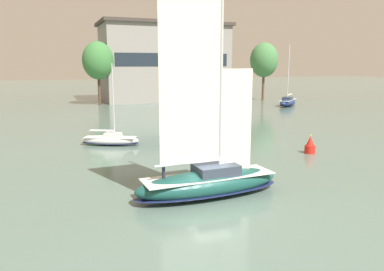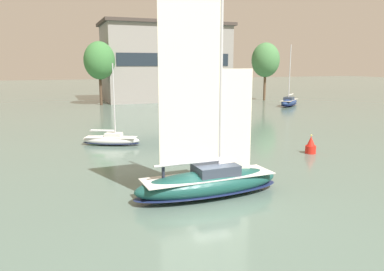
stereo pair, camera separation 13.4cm
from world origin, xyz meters
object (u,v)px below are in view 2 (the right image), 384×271
object	(u,v)px
sailboat_main	(209,180)
tree_shore_right	(266,60)
tree_shore_center	(99,61)
channel_buoy	(311,146)
sailboat_moored_mid_channel	(289,102)
tree_shore_left	(217,64)
sailboat_moored_near_marina	(111,140)

from	to	relation	value
sailboat_main	tree_shore_right	bearing A→B (deg)	55.47
tree_shore_right	sailboat_main	world-z (taller)	sailboat_main
tree_shore_center	channel_buoy	size ratio (longest dim) A/B	7.11
tree_shore_right	sailboat_main	xyz separation A→B (m)	(-38.23, -55.57, -8.25)
tree_shore_center	sailboat_main	bearing A→B (deg)	-90.78
sailboat_moored_mid_channel	channel_buoy	bearing A→B (deg)	-122.45
sailboat_moored_mid_channel	sailboat_main	bearing A→B (deg)	-130.18
tree_shore_left	tree_shore_right	bearing A→B (deg)	-32.14
tree_shore_right	channel_buoy	world-z (taller)	tree_shore_right
sailboat_main	sailboat_moored_near_marina	xyz separation A→B (m)	(-3.45, 17.90, -0.50)
sailboat_moored_near_marina	channel_buoy	bearing A→B (deg)	-31.65
tree_shore_center	sailboat_moored_near_marina	size ratio (longest dim) A/B	1.54
sailboat_moored_mid_channel	tree_shore_left	bearing A→B (deg)	113.45
sailboat_moored_near_marina	sailboat_moored_mid_channel	size ratio (longest dim) A/B	0.69
sailboat_moored_near_marina	tree_shore_center	bearing A→B (deg)	84.04
sailboat_moored_mid_channel	sailboat_moored_near_marina	bearing A→B (deg)	-147.59
tree_shore_left	tree_shore_center	size ratio (longest dim) A/B	0.92
sailboat_main	sailboat_moored_mid_channel	bearing A→B (deg)	49.82
tree_shore_right	sailboat_main	size ratio (longest dim) A/B	0.98
tree_shore_left	sailboat_main	size ratio (longest dim) A/B	0.88
tree_shore_center	sailboat_moored_mid_channel	xyz separation A→B (m)	(35.78, -15.27, -8.27)
channel_buoy	sailboat_moored_mid_channel	bearing A→B (deg)	57.55
tree_shore_right	sailboat_moored_mid_channel	size ratio (longest dim) A/B	1.09
tree_shore_right	channel_buoy	distance (m)	54.80
sailboat_moored_mid_channel	tree_shore_center	bearing A→B (deg)	156.90
tree_shore_right	sailboat_moored_near_marina	world-z (taller)	tree_shore_right
sailboat_main	sailboat_moored_mid_channel	size ratio (longest dim) A/B	1.11
tree_shore_right	sailboat_main	distance (m)	67.95
tree_shore_right	sailboat_moored_near_marina	distance (m)	56.85
sailboat_moored_near_marina	sailboat_moored_mid_channel	xyz separation A→B (m)	(40.03, 25.42, 0.25)
tree_shore_left	sailboat_main	bearing A→B (deg)	-114.96
tree_shore_center	channel_buoy	world-z (taller)	tree_shore_center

